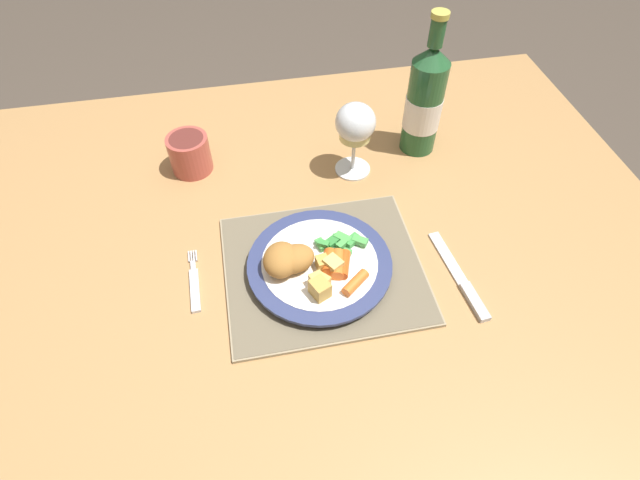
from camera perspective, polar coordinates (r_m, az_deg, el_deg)
name	(u,v)px	position (r m, az deg, el deg)	size (l,w,h in m)	color
ground_plane	(313,410)	(1.49, -0.80, -18.81)	(6.00, 6.00, 0.00)	#4C4238
dining_table	(309,270)	(0.92, -1.24, -3.44)	(1.29, 1.00, 0.74)	#AD7F4C
placemat	(324,268)	(0.81, 0.41, -3.28)	(0.32, 0.28, 0.01)	gray
dinner_plate	(320,265)	(0.79, -0.04, -2.90)	(0.23, 0.23, 0.02)	white
breaded_croquettes	(287,259)	(0.77, -3.80, -2.21)	(0.09, 0.08, 0.04)	#A87033
green_beans_pile	(340,243)	(0.80, 2.25, -0.40)	(0.09, 0.06, 0.02)	#4CA84C
glazed_carrots	(340,267)	(0.77, 2.30, -3.11)	(0.07, 0.09, 0.02)	#CC5119
fork	(195,285)	(0.81, -14.14, -5.01)	(0.02, 0.12, 0.01)	silver
table_knife	(463,282)	(0.82, 15.99, -4.64)	(0.04, 0.18, 0.01)	silver
wine_glass	(355,126)	(0.91, 4.06, 12.87)	(0.07, 0.07, 0.15)	silver
bottle	(424,101)	(0.99, 11.85, 15.27)	(0.07, 0.07, 0.27)	#23562D
roast_potatoes	(324,277)	(0.75, 0.43, -4.29)	(0.06, 0.08, 0.03)	gold
drinking_cup	(190,153)	(0.98, -14.68, 9.61)	(0.08, 0.08, 0.07)	#B24C42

